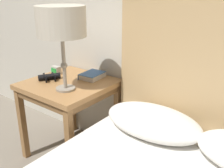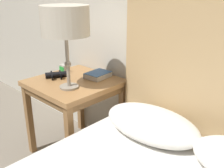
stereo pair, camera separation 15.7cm
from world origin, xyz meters
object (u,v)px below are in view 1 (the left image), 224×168
table_lamp (61,23)px  binoculars_pair (49,77)px  book_on_nightstand (92,75)px  nightstand (69,92)px  alarm_clock (56,70)px

table_lamp → binoculars_pair: bearing=165.4°
binoculars_pair → book_on_nightstand: bearing=44.3°
book_on_nightstand → binoculars_pair: binoculars_pair is taller
book_on_nightstand → nightstand: bearing=-114.4°
table_lamp → alarm_clock: (-0.31, 0.19, -0.41)m
book_on_nightstand → alarm_clock: (-0.29, -0.10, 0.01)m
binoculars_pair → alarm_clock: alarm_clock is taller
nightstand → book_on_nightstand: book_on_nightstand is taller
nightstand → binoculars_pair: bearing=-161.4°
table_lamp → binoculars_pair: 0.48m
table_lamp → book_on_nightstand: 0.51m
book_on_nightstand → alarm_clock: size_ratio=2.69×
nightstand → alarm_clock: 0.25m
nightstand → book_on_nightstand: 0.21m
nightstand → book_on_nightstand: bearing=65.6°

